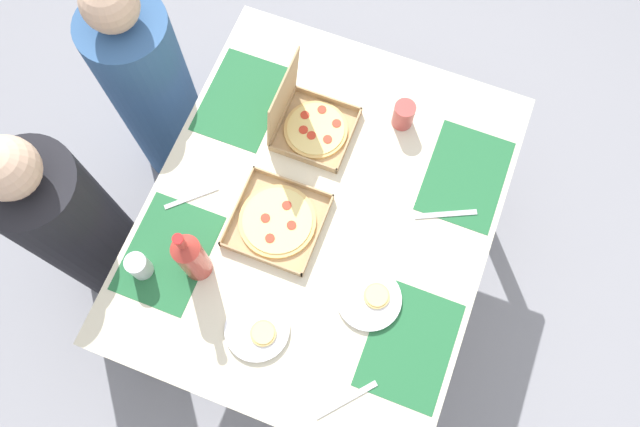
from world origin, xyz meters
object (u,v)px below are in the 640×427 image
object	(u,v)px
cup_clear_right	(404,115)
cup_clear_left	(139,266)
plate_far_left	(258,330)
soda_bottle	(191,257)
plate_near_right	(370,299)
diner_left_seat	(80,229)
pizza_box_corner_right	(309,123)
pizza_box_edge_far	(277,221)
diner_right_seat	(154,93)

from	to	relation	value
cup_clear_right	cup_clear_left	world-z (taller)	cup_clear_right
plate_far_left	cup_clear_right	xyz separation A→B (m)	(0.86, -0.19, 0.04)
soda_bottle	plate_near_right	bearing A→B (deg)	-79.78
plate_near_right	cup_clear_left	bearing A→B (deg)	103.47
diner_left_seat	soda_bottle	bearing A→B (deg)	-90.90
pizza_box_corner_right	soda_bottle	bearing A→B (deg)	165.65
pizza_box_corner_right	diner_left_seat	distance (m)	0.93
cup_clear_right	diner_left_seat	bearing A→B (deg)	126.85
pizza_box_corner_right	cup_clear_right	bearing A→B (deg)	-64.24
pizza_box_edge_far	cup_clear_left	distance (m)	0.46
pizza_box_edge_far	soda_bottle	xyz separation A→B (m)	(-0.23, 0.18, 0.12)
plate_far_left	cup_clear_left	bearing A→B (deg)	83.79
cup_clear_left	diner_right_seat	xyz separation A→B (m)	(0.69, 0.36, -0.26)
plate_far_left	cup_clear_right	world-z (taller)	cup_clear_right
plate_near_right	diner_left_seat	world-z (taller)	diner_left_seat
diner_right_seat	soda_bottle	bearing A→B (deg)	-139.72
plate_near_right	cup_clear_right	size ratio (longest dim) A/B	1.98
pizza_box_edge_far	cup_clear_right	size ratio (longest dim) A/B	2.78
cup_clear_left	diner_left_seat	xyz separation A→B (m)	(0.08, 0.36, -0.25)
cup_clear_left	diner_right_seat	bearing A→B (deg)	27.41
soda_bottle	diner_left_seat	size ratio (longest dim) A/B	0.27
pizza_box_edge_far	pizza_box_corner_right	distance (m)	0.36
plate_near_right	cup_clear_right	world-z (taller)	cup_clear_right
pizza_box_corner_right	plate_near_right	xyz separation A→B (m)	(-0.50, -0.40, -0.04)
plate_near_right	diner_right_seat	size ratio (longest dim) A/B	0.18
plate_near_right	pizza_box_corner_right	bearing A→B (deg)	38.96
plate_near_right	pizza_box_edge_far	bearing A→B (deg)	70.06
pizza_box_edge_far	cup_clear_right	distance (m)	0.57
soda_bottle	diner_right_seat	xyz separation A→B (m)	(0.62, 0.53, -0.34)
cup_clear_left	diner_left_seat	bearing A→B (deg)	77.31
pizza_box_edge_far	plate_near_right	distance (m)	0.40
plate_near_right	plate_far_left	xyz separation A→B (m)	(-0.22, 0.29, 0.00)
soda_bottle	diner_right_seat	world-z (taller)	diner_right_seat
plate_near_right	plate_far_left	bearing A→B (deg)	126.58
cup_clear_right	cup_clear_left	bearing A→B (deg)	142.83
pizza_box_edge_far	cup_clear_right	bearing A→B (deg)	-28.05
soda_bottle	diner_right_seat	bearing A→B (deg)	40.28
diner_left_seat	plate_near_right	bearing A→B (deg)	-85.15
plate_far_left	cup_clear_left	xyz separation A→B (m)	(0.05, 0.42, 0.04)
cup_clear_right	diner_right_seat	size ratio (longest dim) A/B	0.09
pizza_box_edge_far	soda_bottle	size ratio (longest dim) A/B	0.91
plate_far_left	soda_bottle	xyz separation A→B (m)	(0.12, 0.26, 0.12)
cup_clear_right	cup_clear_left	distance (m)	1.02
plate_near_right	soda_bottle	world-z (taller)	soda_bottle
soda_bottle	diner_left_seat	world-z (taller)	diner_left_seat
soda_bottle	diner_right_seat	size ratio (longest dim) A/B	0.28
pizza_box_corner_right	soda_bottle	xyz separation A→B (m)	(-0.59, 0.15, 0.09)
plate_far_left	diner_left_seat	xyz separation A→B (m)	(0.13, 0.78, -0.21)
diner_left_seat	diner_right_seat	xyz separation A→B (m)	(0.61, 0.00, -0.01)
plate_far_left	diner_right_seat	world-z (taller)	diner_right_seat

